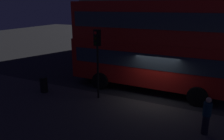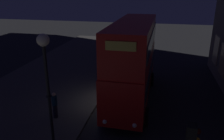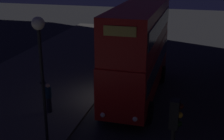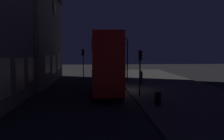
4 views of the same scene
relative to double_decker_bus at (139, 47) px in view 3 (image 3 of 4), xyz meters
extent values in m
plane|color=#232326|center=(0.97, -1.21, -3.06)|extent=(80.00, 80.00, 0.00)
cube|color=#423F3D|center=(0.97, -6.94, -3.00)|extent=(44.00, 9.56, 0.12)
cube|color=red|center=(0.00, 0.00, -1.21)|extent=(9.62, 2.47, 2.61)
cube|color=red|center=(0.00, 0.00, 1.27)|extent=(9.43, 2.42, 2.34)
cube|color=#2D3842|center=(0.00, 0.00, -0.88)|extent=(8.85, 2.52, 0.90)
cube|color=#2D3842|center=(0.00, 0.00, 1.38)|extent=(8.85, 2.52, 0.90)
cube|color=#F2D84C|center=(4.75, -0.03, 1.91)|extent=(0.09, 1.45, 0.44)
sphere|color=white|center=(4.82, 0.75, -2.16)|extent=(0.24, 0.24, 0.24)
sphere|color=white|center=(4.81, -0.81, -2.16)|extent=(0.24, 0.24, 0.24)
cylinder|color=black|center=(3.27, 1.24, -2.51)|extent=(1.09, 0.25, 1.09)
cylinder|color=black|center=(3.25, -1.27, -2.51)|extent=(1.09, 0.25, 1.09)
cylinder|color=black|center=(-2.64, 1.27, -2.51)|extent=(1.09, 0.25, 1.09)
cylinder|color=black|center=(-2.65, -1.24, -2.51)|extent=(1.09, 0.25, 1.09)
cylinder|color=black|center=(-1.94, -2.81, -1.41)|extent=(0.12, 0.12, 3.05)
cube|color=black|center=(-1.94, -2.81, 0.54)|extent=(0.37, 0.32, 0.85)
sphere|color=red|center=(-1.97, -2.95, 0.81)|extent=(0.17, 0.17, 0.17)
sphere|color=black|center=(-1.97, -2.95, 0.54)|extent=(0.17, 0.17, 0.17)
sphere|color=black|center=(-1.97, -2.95, 0.27)|extent=(0.17, 0.17, 0.17)
cube|color=black|center=(9.44, 2.70, 0.67)|extent=(0.34, 0.29, 0.85)
sphere|color=black|center=(9.46, 2.85, 0.94)|extent=(0.17, 0.17, 0.17)
sphere|color=orange|center=(9.46, 2.85, 0.67)|extent=(0.17, 0.17, 0.17)
sphere|color=black|center=(9.46, 2.85, 0.40)|extent=(0.17, 0.17, 0.17)
cylinder|color=black|center=(6.48, -2.93, -0.38)|extent=(0.14, 0.14, 5.12)
torus|color=black|center=(6.48, -2.93, -0.10)|extent=(0.28, 0.28, 0.06)
sphere|color=#F9EFC6|center=(6.48, -2.93, 2.42)|extent=(0.53, 0.53, 0.53)
cylinder|color=black|center=(3.78, -4.13, -2.52)|extent=(0.27, 0.27, 0.84)
cylinder|color=#0F2D3D|center=(3.78, -4.13, -1.81)|extent=(0.33, 0.33, 0.57)
sphere|color=tan|center=(3.78, -4.13, -1.41)|extent=(0.22, 0.22, 0.22)
cylinder|color=black|center=(-5.41, -3.42, -2.46)|extent=(0.46, 0.46, 0.95)
camera|label=1|loc=(3.60, -12.80, 2.16)|focal=34.38mm
camera|label=2|loc=(14.73, 1.76, 4.36)|focal=36.30mm
camera|label=3|loc=(17.29, 2.99, 4.65)|focal=49.07mm
camera|label=4|loc=(-20.30, 0.93, 0.98)|focal=34.87mm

